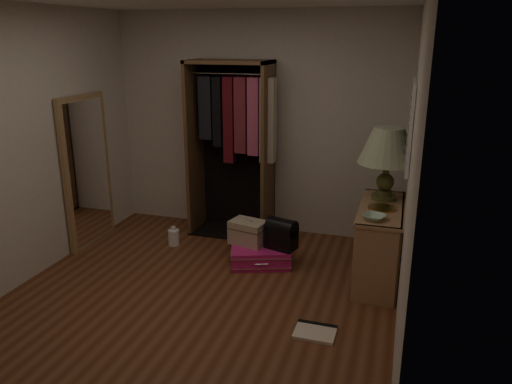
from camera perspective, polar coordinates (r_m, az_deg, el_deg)
ground at (r=4.62m, az=-7.17°, el=-12.60°), size 4.00×4.00×0.00m
room_walls at (r=4.10m, az=-6.74°, el=6.01°), size 3.52×4.02×2.60m
console_bookshelf at (r=5.04m, az=13.92°, el=-5.36°), size 0.42×1.12×0.75m
open_wardrobe at (r=5.83m, az=-2.39°, el=6.73°), size 1.01×0.50×2.05m
floor_mirror at (r=5.93m, az=-18.73°, el=2.28°), size 0.06×0.80×1.70m
pink_suitcase at (r=5.29m, az=0.48°, el=-7.23°), size 0.74×0.63×0.19m
train_case at (r=5.30m, az=-0.91°, el=-4.59°), size 0.42×0.33×0.27m
black_bag at (r=5.17m, az=2.94°, el=-4.71°), size 0.35×0.28×0.33m
table_lamp at (r=5.00m, az=14.83°, el=4.95°), size 0.63×0.63×0.72m
brass_tray at (r=4.83m, az=14.19°, el=-1.79°), size 0.28×0.28×0.02m
ceramic_bowl at (r=4.52m, az=13.34°, el=-2.81°), size 0.25×0.25×0.05m
white_jug at (r=5.83m, az=-9.37°, el=-5.11°), size 0.16×0.16×0.22m
floor_book at (r=4.23m, az=6.82°, el=-15.50°), size 0.33×0.27×0.03m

